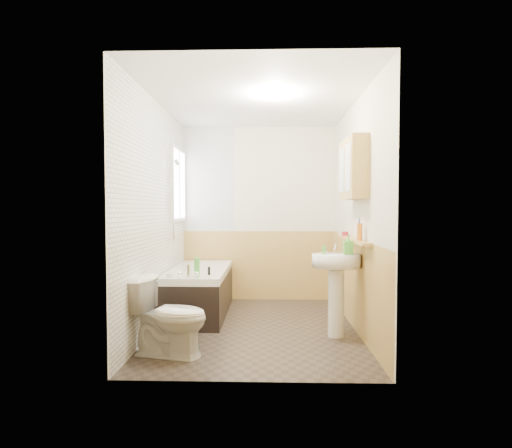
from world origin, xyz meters
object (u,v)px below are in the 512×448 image
(sink, at_px, (336,278))
(pine_shelf, at_px, (353,240))
(toilet, at_px, (169,316))
(medicine_cabinet, at_px, (353,169))
(bathtub, at_px, (199,290))

(sink, relative_size, pine_shelf, 0.75)
(toilet, bearing_deg, pine_shelf, -56.02)
(toilet, height_order, pine_shelf, pine_shelf)
(toilet, xyz_separation_m, sink, (1.60, 0.56, 0.26))
(medicine_cabinet, bearing_deg, toilet, -160.79)
(sink, bearing_deg, pine_shelf, 51.27)
(bathtub, height_order, sink, sink)
(toilet, xyz_separation_m, pine_shelf, (1.80, 0.73, 0.64))
(toilet, relative_size, pine_shelf, 0.55)
(toilet, distance_m, medicine_cabinet, 2.33)
(toilet, distance_m, sink, 1.72)
(bathtub, xyz_separation_m, pine_shelf, (1.77, -0.69, 0.69))
(sink, relative_size, medicine_cabinet, 1.40)
(bathtub, relative_size, sink, 1.62)
(sink, bearing_deg, toilet, -149.24)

